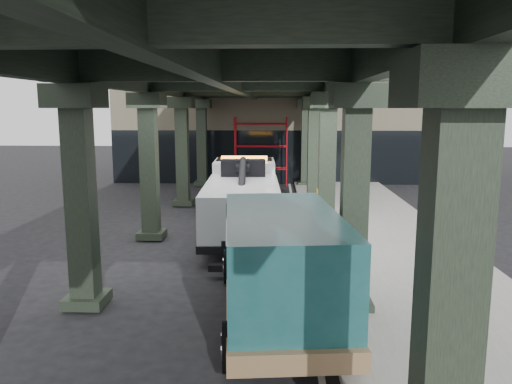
# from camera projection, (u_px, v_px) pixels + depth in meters

# --- Properties ---
(ground) EXTENTS (90.00, 90.00, 0.00)m
(ground) POSITION_uv_depth(u_px,v_px,m) (246.00, 257.00, 15.23)
(ground) COLOR black
(ground) RESTS_ON ground
(sidewalk) EXTENTS (5.00, 40.00, 0.15)m
(sidewalk) POSITION_uv_depth(u_px,v_px,m) (381.00, 239.00, 17.00)
(sidewalk) COLOR gray
(sidewalk) RESTS_ON ground
(lane_stripe) EXTENTS (0.12, 38.00, 0.01)m
(lane_stripe) POSITION_uv_depth(u_px,v_px,m) (299.00, 241.00, 17.13)
(lane_stripe) COLOR silver
(lane_stripe) RESTS_ON ground
(viaduct) EXTENTS (7.40, 32.00, 6.40)m
(viaduct) POSITION_uv_depth(u_px,v_px,m) (237.00, 78.00, 16.31)
(viaduct) COLOR black
(viaduct) RESTS_ON ground
(building) EXTENTS (22.00, 10.00, 8.00)m
(building) POSITION_uv_depth(u_px,v_px,m) (293.00, 116.00, 34.19)
(building) COLOR #C6B793
(building) RESTS_ON ground
(scaffolding) EXTENTS (3.08, 0.88, 4.00)m
(scaffolding) POSITION_uv_depth(u_px,v_px,m) (261.00, 149.00, 29.31)
(scaffolding) COLOR #A80D17
(scaffolding) RESTS_ON ground
(tow_truck) EXTENTS (2.81, 8.57, 2.78)m
(tow_truck) POSITION_uv_depth(u_px,v_px,m) (243.00, 196.00, 17.99)
(tow_truck) COLOR black
(tow_truck) RESTS_ON ground
(towed_van) EXTENTS (2.91, 6.22, 2.45)m
(towed_van) POSITION_uv_depth(u_px,v_px,m) (280.00, 263.00, 10.39)
(towed_van) COLOR #134346
(towed_van) RESTS_ON ground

